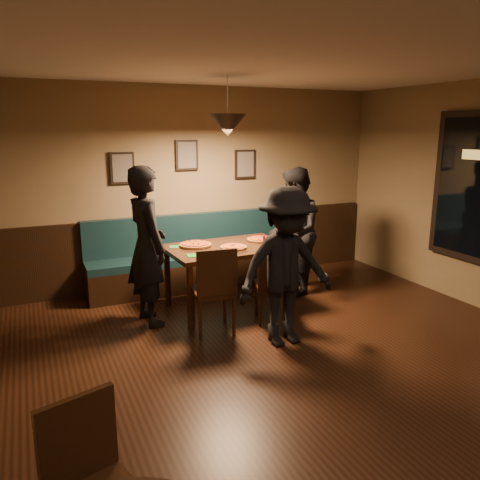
{
  "coord_description": "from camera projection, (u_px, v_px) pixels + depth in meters",
  "views": [
    {
      "loc": [
        -2.09,
        -2.99,
        2.2
      ],
      "look_at": [
        0.12,
        1.91,
        0.95
      ],
      "focal_mm": 35.67,
      "sensor_mm": 36.0,
      "label": 1
    }
  ],
  "objects": [
    {
      "name": "ceiling",
      "position": [
        336.0,
        42.0,
        3.36
      ],
      "size": [
        7.0,
        7.0,
        0.0
      ],
      "primitive_type": "plane",
      "rotation": [
        3.14,
        0.0,
        0.0
      ],
      "color": "silver",
      "rests_on": "ground"
    },
    {
      "name": "picture_left",
      "position": [
        122.0,
        168.0,
        6.33
      ],
      "size": [
        0.32,
        0.04,
        0.42
      ],
      "primitive_type": "cube",
      "color": "black",
      "rests_on": "wall_back"
    },
    {
      "name": "pizza_c",
      "position": [
        259.0,
        239.0,
        6.15
      ],
      "size": [
        0.41,
        0.41,
        0.04
      ],
      "primitive_type": "cylinder",
      "rotation": [
        0.0,
        0.0,
        -0.34
      ],
      "color": "#C07B24",
      "rests_on": "dining_table"
    },
    {
      "name": "pendant_lamp",
      "position": [
        228.0,
        125.0,
        5.54
      ],
      "size": [
        0.44,
        0.44,
        0.25
      ],
      "primitive_type": "cone",
      "rotation": [
        3.14,
        0.0,
        0.0
      ],
      "color": "black",
      "rests_on": "ceiling"
    },
    {
      "name": "tabasco_bottle",
      "position": [
        264.0,
        239.0,
        5.99
      ],
      "size": [
        0.04,
        0.04,
        0.13
      ],
      "primitive_type": "cylinder",
      "rotation": [
        0.0,
        0.0,
        -0.24
      ],
      "color": "#870A04",
      "rests_on": "dining_table"
    },
    {
      "name": "soda_glass",
      "position": [
        286.0,
        241.0,
        5.82
      ],
      "size": [
        0.1,
        0.1,
        0.16
      ],
      "primitive_type": "cylinder",
      "rotation": [
        0.0,
        0.0,
        -0.41
      ],
      "color": "black",
      "rests_on": "dining_table"
    },
    {
      "name": "pizza_b",
      "position": [
        234.0,
        247.0,
        5.74
      ],
      "size": [
        0.36,
        0.36,
        0.04
      ],
      "primitive_type": "cylinder",
      "rotation": [
        0.0,
        0.0,
        -0.12
      ],
      "color": "orange",
      "rests_on": "dining_table"
    },
    {
      "name": "chair_near_left",
      "position": [
        213.0,
        289.0,
        5.23
      ],
      "size": [
        0.49,
        0.49,
        0.99
      ],
      "primitive_type": null,
      "rotation": [
        0.0,
        0.0,
        -0.12
      ],
      "color": "black",
      "rests_on": "floor"
    },
    {
      "name": "diner_right",
      "position": [
        294.0,
        232.0,
        6.4
      ],
      "size": [
        0.92,
        1.02,
        1.72
      ],
      "primitive_type": "imported",
      "rotation": [
        0.0,
        0.0,
        -1.96
      ],
      "color": "black",
      "rests_on": "floor"
    },
    {
      "name": "chair_near_right",
      "position": [
        273.0,
        283.0,
        5.54
      ],
      "size": [
        0.51,
        0.51,
        0.9
      ],
      "primitive_type": null,
      "rotation": [
        0.0,
        0.0,
        -0.33
      ],
      "color": "black",
      "rests_on": "floor"
    },
    {
      "name": "picture_right",
      "position": [
        245.0,
        164.0,
        7.05
      ],
      "size": [
        0.32,
        0.04,
        0.42
      ],
      "primitive_type": "cube",
      "color": "black",
      "rests_on": "wall_back"
    },
    {
      "name": "diner_front",
      "position": [
        286.0,
        267.0,
        4.87
      ],
      "size": [
        1.08,
        0.64,
        1.65
      ],
      "primitive_type": "imported",
      "rotation": [
        0.0,
        0.0,
        0.02
      ],
      "color": "black",
      "rests_on": "floor"
    },
    {
      "name": "napkin_a",
      "position": [
        175.0,
        247.0,
        5.82
      ],
      "size": [
        0.17,
        0.17,
        0.01
      ],
      "primitive_type": "cube",
      "rotation": [
        0.0,
        0.0,
        -0.2
      ],
      "color": "#217D35",
      "rests_on": "dining_table"
    },
    {
      "name": "picture_center",
      "position": [
        187.0,
        155.0,
        6.65
      ],
      "size": [
        0.32,
        0.04,
        0.42
      ],
      "primitive_type": "cube",
      "color": "black",
      "rests_on": "wall_back"
    },
    {
      "name": "dining_table",
      "position": [
        229.0,
        277.0,
        5.96
      ],
      "size": [
        1.53,
        1.03,
        0.8
      ],
      "primitive_type": "cube",
      "rotation": [
        0.0,
        0.0,
        0.05
      ],
      "color": "black",
      "rests_on": "floor"
    },
    {
      "name": "diner_left",
      "position": [
        147.0,
        246.0,
        5.39
      ],
      "size": [
        0.53,
        0.72,
        1.82
      ],
      "primitive_type": "imported",
      "rotation": [
        0.0,
        0.0,
        1.72
      ],
      "color": "black",
      "rests_on": "floor"
    },
    {
      "name": "wall_back",
      "position": [
        187.0,
        187.0,
        6.78
      ],
      "size": [
        6.0,
        0.0,
        6.0
      ],
      "primitive_type": "plane",
      "rotation": [
        1.57,
        0.0,
        0.0
      ],
      "color": "#8C704F",
      "rests_on": "ground"
    },
    {
      "name": "wainscot",
      "position": [
        189.0,
        249.0,
        6.96
      ],
      "size": [
        5.88,
        0.06,
        1.0
      ],
      "primitive_type": "cube",
      "color": "black",
      "rests_on": "ground"
    },
    {
      "name": "napkin_b",
      "position": [
        194.0,
        255.0,
        5.42
      ],
      "size": [
        0.17,
        0.17,
        0.01
      ],
      "primitive_type": "cube",
      "rotation": [
        0.0,
        0.0,
        -0.1
      ],
      "color": "#207824",
      "rests_on": "dining_table"
    },
    {
      "name": "cutlery_set",
      "position": [
        237.0,
        253.0,
        5.52
      ],
      "size": [
        0.18,
        0.08,
        0.0
      ],
      "primitive_type": "cube",
      "rotation": [
        0.0,
        0.0,
        1.95
      ],
      "color": "silver",
      "rests_on": "dining_table"
    },
    {
      "name": "pizza_a",
      "position": [
        195.0,
        245.0,
        5.84
      ],
      "size": [
        0.5,
        0.5,
        0.04
      ],
      "primitive_type": "cylinder",
      "rotation": [
        0.0,
        0.0,
        -0.37
      ],
      "color": "#C45724",
      "rests_on": "dining_table"
    },
    {
      "name": "booth_bench",
      "position": [
        195.0,
        253.0,
        6.72
      ],
      "size": [
        3.0,
        0.6,
        1.0
      ],
      "primitive_type": null,
      "color": "#0F232D",
      "rests_on": "ground"
    },
    {
      "name": "floor",
      "position": [
        321.0,
        399.0,
        3.99
      ],
      "size": [
        7.0,
        7.0,
        0.0
      ],
      "primitive_type": "plane",
      "color": "black",
      "rests_on": "ground"
    }
  ]
}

